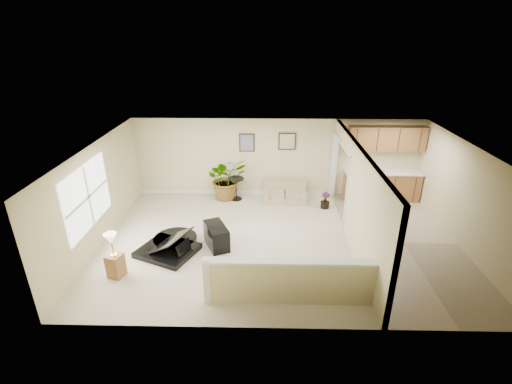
{
  "coord_description": "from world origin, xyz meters",
  "views": [
    {
      "loc": [
        -0.41,
        -8.18,
        4.99
      ],
      "look_at": [
        -0.61,
        0.4,
        1.21
      ],
      "focal_mm": 26.0,
      "sensor_mm": 36.0,
      "label": 1
    }
  ],
  "objects_px": {
    "loveseat": "(285,192)",
    "small_plant": "(325,201)",
    "accent_table": "(236,186)",
    "piano": "(166,232)",
    "palm_plant": "(226,179)",
    "piano_bench": "(216,236)",
    "lamp_stand": "(114,258)"
  },
  "relations": [
    {
      "from": "small_plant",
      "to": "lamp_stand",
      "type": "bearing_deg",
      "value": -145.34
    },
    {
      "from": "piano_bench",
      "to": "accent_table",
      "type": "height_order",
      "value": "accent_table"
    },
    {
      "from": "loveseat",
      "to": "palm_plant",
      "type": "height_order",
      "value": "palm_plant"
    },
    {
      "from": "piano",
      "to": "lamp_stand",
      "type": "height_order",
      "value": "piano"
    },
    {
      "from": "small_plant",
      "to": "lamp_stand",
      "type": "relative_size",
      "value": 0.47
    },
    {
      "from": "loveseat",
      "to": "accent_table",
      "type": "height_order",
      "value": "loveseat"
    },
    {
      "from": "piano_bench",
      "to": "small_plant",
      "type": "height_order",
      "value": "piano_bench"
    },
    {
      "from": "accent_table",
      "to": "small_plant",
      "type": "height_order",
      "value": "accent_table"
    },
    {
      "from": "piano",
      "to": "accent_table",
      "type": "height_order",
      "value": "piano"
    },
    {
      "from": "loveseat",
      "to": "small_plant",
      "type": "distance_m",
      "value": 1.31
    },
    {
      "from": "loveseat",
      "to": "small_plant",
      "type": "xyz_separation_m",
      "value": [
        1.2,
        -0.52,
        -0.08
      ]
    },
    {
      "from": "piano",
      "to": "small_plant",
      "type": "xyz_separation_m",
      "value": [
        4.21,
        2.46,
        -0.3
      ]
    },
    {
      "from": "loveseat",
      "to": "accent_table",
      "type": "distance_m",
      "value": 1.55
    },
    {
      "from": "piano_bench",
      "to": "lamp_stand",
      "type": "height_order",
      "value": "lamp_stand"
    },
    {
      "from": "accent_table",
      "to": "loveseat",
      "type": "bearing_deg",
      "value": -1.36
    },
    {
      "from": "piano",
      "to": "accent_table",
      "type": "bearing_deg",
      "value": 87.62
    },
    {
      "from": "piano",
      "to": "lamp_stand",
      "type": "xyz_separation_m",
      "value": [
        -0.86,
        -1.05,
        -0.06
      ]
    },
    {
      "from": "piano",
      "to": "loveseat",
      "type": "xyz_separation_m",
      "value": [
        3.02,
        2.97,
        -0.22
      ]
    },
    {
      "from": "piano",
      "to": "loveseat",
      "type": "height_order",
      "value": "piano"
    },
    {
      "from": "piano_bench",
      "to": "loveseat",
      "type": "relative_size",
      "value": 0.64
    },
    {
      "from": "lamp_stand",
      "to": "loveseat",
      "type": "bearing_deg",
      "value": 46.07
    },
    {
      "from": "accent_table",
      "to": "piano_bench",
      "type": "bearing_deg",
      "value": -95.99
    },
    {
      "from": "piano",
      "to": "lamp_stand",
      "type": "bearing_deg",
      "value": -105.55
    },
    {
      "from": "loveseat",
      "to": "palm_plant",
      "type": "xyz_separation_m",
      "value": [
        -1.85,
        0.13,
        0.38
      ]
    },
    {
      "from": "piano",
      "to": "piano_bench",
      "type": "bearing_deg",
      "value": 34.34
    },
    {
      "from": "palm_plant",
      "to": "piano_bench",
      "type": "bearing_deg",
      "value": -89.66
    },
    {
      "from": "loveseat",
      "to": "small_plant",
      "type": "relative_size",
      "value": 2.7
    },
    {
      "from": "piano",
      "to": "accent_table",
      "type": "distance_m",
      "value": 3.36
    },
    {
      "from": "piano_bench",
      "to": "loveseat",
      "type": "height_order",
      "value": "loveseat"
    },
    {
      "from": "piano_bench",
      "to": "lamp_stand",
      "type": "xyz_separation_m",
      "value": [
        -2.05,
        -1.27,
        0.16
      ]
    },
    {
      "from": "loveseat",
      "to": "small_plant",
      "type": "bearing_deg",
      "value": -22.59
    },
    {
      "from": "loveseat",
      "to": "accent_table",
      "type": "bearing_deg",
      "value": 179.37
    }
  ]
}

